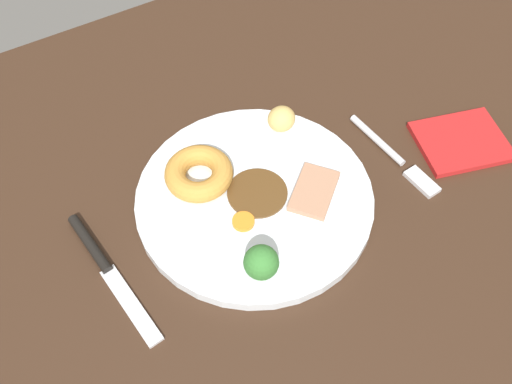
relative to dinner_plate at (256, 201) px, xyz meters
The scene contains 11 objects.
dining_table 4.33cm from the dinner_plate, behind, with size 120.00×84.00×3.60cm, color #382316.
dinner_plate is the anchor object (origin of this frame).
gravy_pool 1.05cm from the dinner_plate, 129.23° to the right, with size 7.08×7.08×0.30cm, color #563819.
meat_slice_main 6.86cm from the dinner_plate, 153.87° to the left, with size 6.97×4.41×0.80cm, color tan.
yorkshire_pudding 7.41cm from the dinner_plate, 51.70° to the right, with size 8.08×8.08×2.50cm, color #C68938.
roast_potato_left 11.63cm from the dinner_plate, 137.27° to the right, with size 3.57×3.37×3.17cm, color #D8B260.
carrot_coin_front 3.94cm from the dinner_plate, 37.20° to the left, with size 2.54×2.54×0.49cm, color orange.
broccoli_floret 10.63cm from the dinner_plate, 62.01° to the left, with size 3.73×3.73×4.51cm.
fork 18.68cm from the dinner_plate, behind, with size 2.45×15.31×0.90cm.
knife 18.53cm from the dinner_plate, ahead, with size 3.37×18.55×1.20cm.
folded_napkin 27.80cm from the dinner_plate, 168.84° to the left, with size 11.00×9.00×0.80cm, color red.
Camera 1 is at (23.44, 33.46, 58.70)cm, focal length 40.02 mm.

